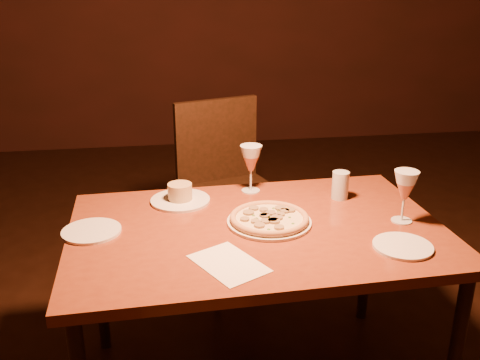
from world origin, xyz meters
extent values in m
cube|color=brown|center=(-0.17, 0.22, 0.66)|extent=(1.30, 0.86, 0.04)
cylinder|color=black|center=(-0.76, 0.56, 0.32)|extent=(0.05, 0.05, 0.64)
cylinder|color=black|center=(0.43, -0.12, 0.32)|extent=(0.05, 0.05, 0.64)
cylinder|color=black|center=(0.40, 0.59, 0.32)|extent=(0.05, 0.05, 0.64)
cube|color=black|center=(-0.13, 1.00, 0.47)|extent=(0.56, 0.56, 0.04)
cube|color=black|center=(-0.20, 1.20, 0.71)|extent=(0.43, 0.17, 0.42)
cylinder|color=black|center=(-0.25, 0.78, 0.23)|extent=(0.04, 0.04, 0.45)
cylinder|color=black|center=(-0.36, 1.12, 0.23)|extent=(0.04, 0.04, 0.45)
cylinder|color=black|center=(0.09, 0.89, 0.23)|extent=(0.04, 0.04, 0.45)
cylinder|color=black|center=(-0.02, 1.23, 0.23)|extent=(0.04, 0.04, 0.45)
cylinder|color=white|center=(-0.12, 0.24, 0.69)|extent=(0.29, 0.29, 0.01)
cylinder|color=beige|center=(-0.12, 0.24, 0.70)|extent=(0.27, 0.27, 0.01)
torus|color=tan|center=(-0.12, 0.24, 0.70)|extent=(0.28, 0.28, 0.02)
cylinder|color=white|center=(-0.42, 0.48, 0.69)|extent=(0.23, 0.23, 0.01)
cylinder|color=tan|center=(-0.42, 0.48, 0.72)|extent=(0.09, 0.09, 0.06)
cylinder|color=silver|center=(0.19, 0.42, 0.73)|extent=(0.06, 0.06, 0.11)
cylinder|color=white|center=(-0.72, 0.26, 0.69)|extent=(0.20, 0.20, 0.01)
cylinder|color=white|center=(0.26, 0.00, 0.69)|extent=(0.19, 0.19, 0.01)
cube|color=white|center=(-0.30, -0.02, 0.68)|extent=(0.25, 0.28, 0.00)
camera|label=1|loc=(-0.48, -1.40, 1.48)|focal=40.00mm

